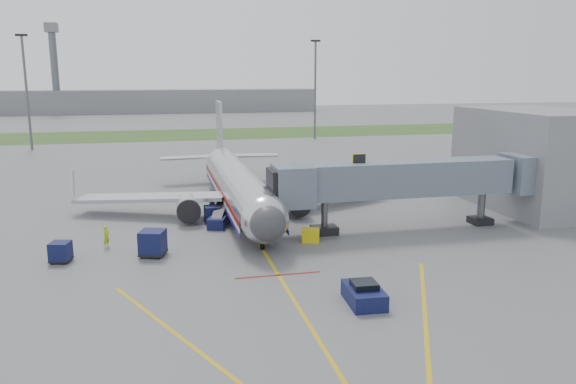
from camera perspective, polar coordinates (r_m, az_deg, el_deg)
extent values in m
plane|color=#565659|center=(42.62, -2.13, -6.62)|extent=(400.00, 400.00, 0.00)
cube|color=#2D4C1E|center=(130.60, -9.78, 5.79)|extent=(300.00, 25.00, 0.01)
cube|color=gold|center=(40.76, -1.58, -7.49)|extent=(0.25, 50.00, 0.01)
cube|color=maroon|center=(38.92, -0.98, -8.44)|extent=(6.00, 0.25, 0.01)
cube|color=gold|center=(29.07, -8.69, -15.99)|extent=(9.52, 20.04, 0.01)
cube|color=gold|center=(32.08, 13.83, -13.41)|extent=(9.52, 20.04, 0.01)
cylinder|color=silver|center=(56.26, -5.09, 0.76)|extent=(3.80, 28.00, 3.80)
sphere|color=silver|center=(42.79, -2.41, -2.78)|extent=(3.80, 3.80, 3.80)
sphere|color=#38383D|center=(41.55, -2.07, -3.22)|extent=(2.74, 2.74, 2.74)
cube|color=black|center=(42.27, -2.32, -2.19)|extent=(2.20, 1.20, 0.55)
cone|color=silver|center=(72.40, -6.95, 3.21)|extent=(3.80, 5.00, 3.80)
cube|color=#B7BAC1|center=(71.42, -6.99, 6.33)|extent=(0.35, 4.20, 7.00)
cube|color=#B7BAC1|center=(55.93, -13.72, -0.55)|extent=(15.10, 8.59, 1.13)
cube|color=#B7BAC1|center=(58.21, 3.24, 0.26)|extent=(15.10, 8.59, 1.13)
cylinder|color=silver|center=(53.15, -10.16, -1.54)|extent=(2.10, 3.60, 2.10)
cylinder|color=silver|center=(54.63, 0.80, -0.98)|extent=(2.10, 3.60, 2.10)
cube|color=maroon|center=(56.63, -3.16, 0.50)|extent=(0.05, 28.00, 0.45)
cube|color=navy|center=(56.81, -3.15, -0.39)|extent=(0.05, 28.00, 0.35)
cylinder|color=black|center=(44.40, -2.63, -5.45)|extent=(0.28, 0.70, 0.70)
cylinder|color=black|center=(56.93, -7.71, -1.49)|extent=(0.50, 1.00, 1.00)
cylinder|color=black|center=(57.63, -2.56, -1.23)|extent=(0.50, 1.00, 1.00)
cube|color=slate|center=(50.03, 11.47, 1.38)|extent=(20.00, 3.00, 3.00)
cube|color=slate|center=(46.88, 0.50, 0.67)|extent=(3.20, 3.60, 3.40)
cube|color=black|center=(46.61, -0.94, 0.60)|extent=(1.60, 3.00, 2.80)
cube|color=yellow|center=(48.22, 7.22, 3.30)|extent=(1.20, 0.15, 1.00)
cylinder|color=#595B60|center=(48.23, 3.73, -2.51)|extent=(0.56, 0.56, 3.10)
cube|color=black|center=(48.55, 3.71, -3.88)|extent=(2.20, 1.60, 0.70)
cylinder|color=#595B60|center=(54.42, 19.03, -1.48)|extent=(0.70, 0.70, 3.10)
cube|color=black|center=(54.71, 18.94, -2.75)|extent=(1.80, 1.80, 0.60)
cube|color=slate|center=(56.06, 22.71, 1.81)|extent=(3.00, 4.00, 3.40)
cube|color=slate|center=(62.93, 23.81, 3.10)|extent=(10.00, 16.00, 10.00)
cylinder|color=#595B60|center=(111.98, -24.99, 9.01)|extent=(0.44, 0.44, 20.00)
cube|color=black|center=(112.12, -25.46, 14.20)|extent=(2.00, 0.40, 0.40)
cylinder|color=#595B60|center=(119.29, 2.77, 10.20)|extent=(0.44, 0.44, 20.00)
cube|color=black|center=(119.42, 2.82, 15.10)|extent=(2.00, 0.40, 0.40)
cube|color=slate|center=(209.90, -13.97, 8.96)|extent=(120.00, 14.00, 8.00)
cylinder|color=#595B60|center=(207.21, -22.60, 11.15)|extent=(2.40, 2.40, 28.00)
cube|color=slate|center=(207.75, -22.93, 15.14)|extent=(4.00, 4.00, 3.00)
cube|color=#0B1033|center=(34.58, 7.72, -10.35)|extent=(2.21, 3.42, 1.01)
cube|color=black|center=(34.34, 7.75, -9.36)|extent=(1.55, 1.55, 0.46)
cylinder|color=black|center=(33.36, 6.95, -11.45)|extent=(0.25, 0.74, 0.73)
cylinder|color=black|center=(33.84, 9.68, -11.18)|extent=(0.25, 0.74, 0.73)
cylinder|color=black|center=(35.47, 5.84, -9.96)|extent=(0.25, 0.74, 0.73)
cylinder|color=black|center=(35.92, 8.42, -9.74)|extent=(0.25, 0.74, 0.73)
cube|color=#0B1033|center=(44.53, -22.12, -5.58)|extent=(1.64, 1.64, 1.36)
cube|color=black|center=(44.72, -22.05, -6.40)|extent=(1.69, 1.69, 0.11)
cylinder|color=black|center=(44.48, -22.93, -6.62)|extent=(0.24, 0.28, 0.25)
cylinder|color=black|center=(44.08, -21.67, -6.69)|extent=(0.24, 0.28, 0.25)
cylinder|color=black|center=(45.40, -22.41, -6.21)|extent=(0.24, 0.28, 0.25)
cylinder|color=black|center=(45.00, -21.17, -6.27)|extent=(0.24, 0.28, 0.25)
cube|color=#0B1033|center=(43.81, -13.59, -4.96)|extent=(2.21, 2.21, 1.76)
cube|color=black|center=(44.06, -13.53, -6.05)|extent=(2.28, 2.28, 0.14)
cylinder|color=black|center=(43.68, -14.66, -6.33)|extent=(0.33, 0.38, 0.32)
cylinder|color=black|center=(43.26, -12.94, -6.42)|extent=(0.33, 0.38, 0.32)
cylinder|color=black|center=(44.90, -14.10, -5.80)|extent=(0.33, 0.38, 0.32)
cylinder|color=black|center=(44.50, -12.42, -5.88)|extent=(0.33, 0.38, 0.32)
cube|color=#0B1033|center=(52.35, -7.66, -2.20)|extent=(1.54, 1.54, 1.43)
cube|color=black|center=(52.53, -7.64, -2.95)|extent=(1.59, 1.59, 0.11)
cylinder|color=black|center=(51.92, -8.14, -3.18)|extent=(0.22, 0.27, 0.26)
cylinder|color=black|center=(52.10, -6.93, -3.09)|extent=(0.22, 0.27, 0.26)
cylinder|color=black|center=(52.98, -8.34, -2.88)|extent=(0.22, 0.27, 0.26)
cylinder|color=black|center=(53.16, -7.16, -2.80)|extent=(0.22, 0.27, 0.26)
cube|color=#0B1033|center=(51.61, -7.00, -2.84)|extent=(2.60, 4.10, 0.96)
cube|color=black|center=(51.87, -6.91, -1.61)|extent=(2.23, 4.37, 1.50)
cylinder|color=black|center=(50.46, -7.90, -3.42)|extent=(0.41, 0.64, 0.60)
cylinder|color=black|center=(50.24, -6.72, -3.45)|extent=(0.41, 0.64, 0.60)
cylinder|color=black|center=(53.07, -7.25, -2.64)|extent=(0.41, 0.64, 0.60)
cylinder|color=black|center=(52.86, -6.12, -2.67)|extent=(0.41, 0.64, 0.60)
cube|color=yellow|center=(46.16, 2.31, -4.42)|extent=(1.63, 1.31, 1.14)
cylinder|color=black|center=(46.29, 1.71, -4.92)|extent=(0.26, 0.33, 0.28)
cylinder|color=black|center=(46.28, 2.89, -4.93)|extent=(0.26, 0.33, 0.28)
imported|color=#AFCA17|center=(46.88, -17.97, -4.34)|extent=(0.71, 0.78, 1.78)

